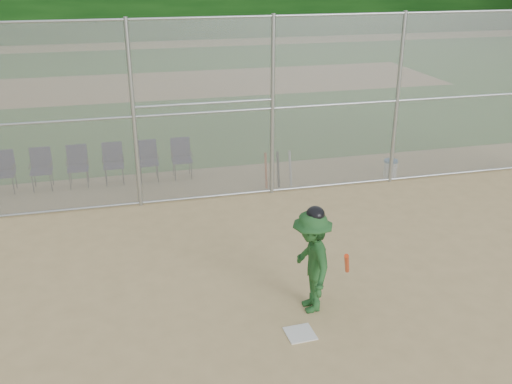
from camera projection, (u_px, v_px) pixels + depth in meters
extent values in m
plane|color=tan|center=(296.00, 321.00, 8.56)|extent=(100.00, 100.00, 0.00)
plane|color=#245C1B|center=(169.00, 84.00, 24.73)|extent=(100.00, 100.00, 0.00)
plane|color=tan|center=(169.00, 84.00, 24.72)|extent=(24.00, 24.00, 0.00)
cube|color=gray|center=(228.00, 111.00, 12.30)|extent=(16.00, 0.02, 4.00)
cylinder|color=#9EA3A8|center=(226.00, 17.00, 11.56)|extent=(16.00, 0.05, 0.05)
cube|color=silver|center=(300.00, 333.00, 8.25)|extent=(0.42, 0.42, 0.02)
imported|color=#1F4F22|center=(311.00, 262.00, 8.57)|extent=(0.64, 1.08, 1.64)
ellipsoid|color=black|center=(313.00, 214.00, 8.27)|extent=(0.27, 0.30, 0.23)
cylinder|color=#EC3D16|center=(347.00, 264.00, 8.25)|extent=(0.36, 0.62, 0.63)
cylinder|color=white|center=(390.00, 169.00, 14.19)|extent=(0.32, 0.32, 0.38)
cylinder|color=#235A99|center=(391.00, 161.00, 14.11)|extent=(0.34, 0.34, 0.05)
cylinder|color=#D84C14|center=(266.00, 170.00, 13.42)|extent=(0.06, 0.19, 0.85)
cylinder|color=black|center=(278.00, 169.00, 13.49)|extent=(0.06, 0.22, 0.85)
cylinder|color=#B2B2B7|center=(290.00, 169.00, 13.56)|extent=(0.06, 0.25, 0.84)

